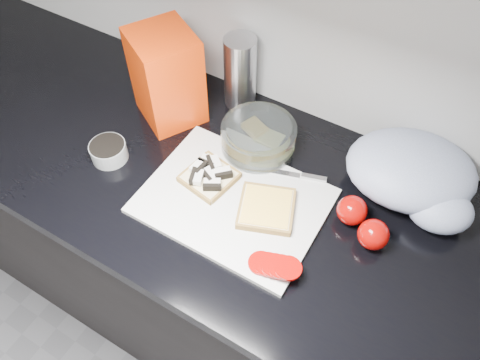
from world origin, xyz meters
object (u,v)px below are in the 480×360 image
object	(u,v)px
cutting_board	(233,201)
steel_canister	(240,72)
bread_bag	(167,77)
glass_bowl	(258,139)

from	to	relation	value
cutting_board	steel_canister	xyz separation A→B (m)	(-0.16, 0.30, 0.09)
bread_bag	steel_canister	world-z (taller)	bread_bag
glass_bowl	bread_bag	xyz separation A→B (m)	(-0.26, -0.00, 0.08)
bread_bag	steel_canister	bearing A→B (deg)	74.27
steel_canister	glass_bowl	bearing A→B (deg)	-44.95
glass_bowl	bread_bag	size ratio (longest dim) A/B	0.76
cutting_board	bread_bag	size ratio (longest dim) A/B	1.67
glass_bowl	bread_bag	bearing A→B (deg)	-179.16
cutting_board	bread_bag	distance (m)	0.35
bread_bag	cutting_board	bearing A→B (deg)	-0.03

